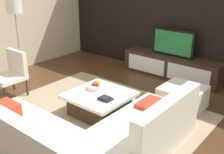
% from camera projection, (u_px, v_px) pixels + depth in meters
% --- Properties ---
extents(ground_plane, '(14.00, 14.00, 0.00)m').
position_uv_depth(ground_plane, '(100.00, 118.00, 4.61)').
color(ground_plane, '#4C301C').
extents(feature_wall_back, '(6.40, 0.12, 2.80)m').
position_uv_depth(feature_wall_back, '(182.00, 13.00, 6.04)').
color(feature_wall_back, black).
rests_on(feature_wall_back, ground).
extents(area_rug, '(3.36, 2.70, 0.01)m').
position_uv_depth(area_rug, '(96.00, 116.00, 4.66)').
color(area_rug, tan).
rests_on(area_rug, ground).
extents(media_console, '(2.23, 0.50, 0.50)m').
position_uv_depth(media_console, '(171.00, 67.00, 6.24)').
color(media_console, '#332319').
rests_on(media_console, ground).
extents(television, '(0.98, 0.06, 0.59)m').
position_uv_depth(television, '(173.00, 43.00, 6.04)').
color(television, black).
rests_on(television, media_console).
extents(sectional_couch, '(2.36, 2.32, 0.79)m').
position_uv_depth(sectional_couch, '(84.00, 139.00, 3.57)').
color(sectional_couch, silver).
rests_on(sectional_couch, ground).
extents(coffee_table, '(0.97, 0.97, 0.38)m').
position_uv_depth(coffee_table, '(100.00, 103.00, 4.66)').
color(coffee_table, '#332319').
rests_on(coffee_table, ground).
extents(accent_chair_near, '(0.54, 0.54, 0.87)m').
position_uv_depth(accent_chair_near, '(12.00, 71.00, 5.28)').
color(accent_chair_near, '#332319').
rests_on(accent_chair_near, ground).
extents(floor_lamp, '(0.32, 0.32, 1.75)m').
position_uv_depth(floor_lamp, '(14.00, 11.00, 5.80)').
color(floor_lamp, '#A5A5AA').
rests_on(floor_lamp, ground).
extents(ottoman, '(0.70, 0.70, 0.40)m').
position_uv_depth(ottoman, '(182.00, 98.00, 4.86)').
color(ottoman, silver).
rests_on(ottoman, ground).
extents(fruit_bowl, '(0.28, 0.28, 0.14)m').
position_uv_depth(fruit_bowl, '(96.00, 86.00, 4.76)').
color(fruit_bowl, silver).
rests_on(fruit_bowl, coffee_table).
extents(book_stack, '(0.22, 0.17, 0.05)m').
position_uv_depth(book_stack, '(105.00, 98.00, 4.37)').
color(book_stack, '#1E232D').
rests_on(book_stack, coffee_table).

